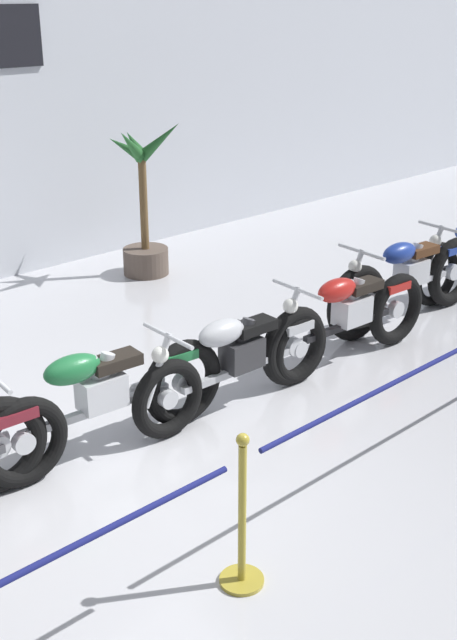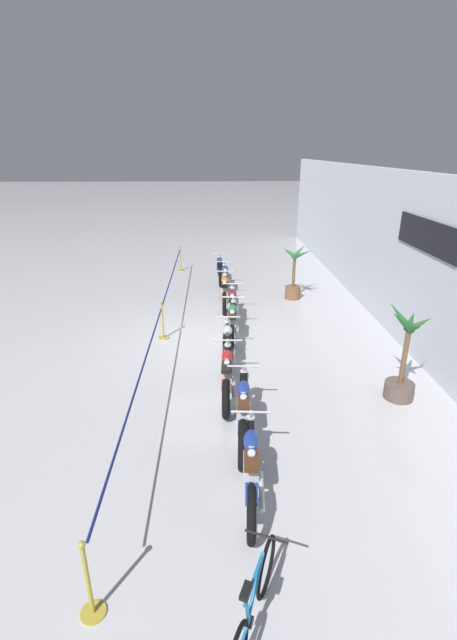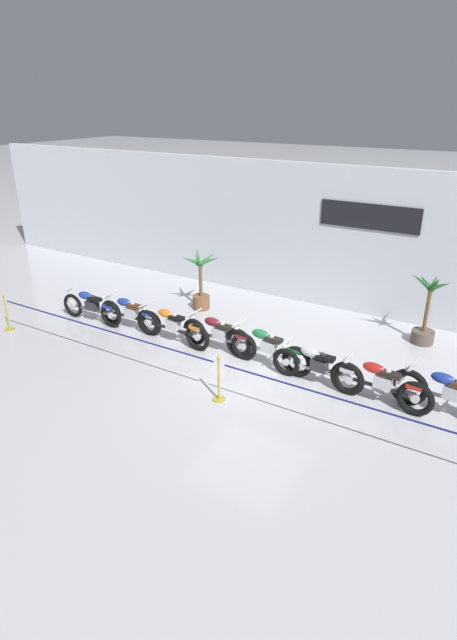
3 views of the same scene
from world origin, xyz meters
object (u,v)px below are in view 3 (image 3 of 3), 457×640
motorcycle_blue_1 (130,314)px  motorcycle_red_6 (380,384)px  motorcycle_orange_2 (171,326)px  potted_palm_right_of_row (426,316)px  motorcycle_blue_0 (91,306)px  stanchion_mid_left (219,385)px  motorcycle_blue_7 (449,396)px  potted_palm_left_of_row (201,285)px  stanchion_far_left (168,353)px  motorcycle_green_4 (267,349)px  motorcycle_maroon_3 (218,335)px  motorcycle_silver_5 (317,366)px

motorcycle_blue_1 → motorcycle_red_6: motorcycle_red_6 is taller
motorcycle_orange_2 → motorcycle_red_6: (5.45, -0.11, -0.00)m
motorcycle_orange_2 → potted_palm_right_of_row: size_ratio=1.18×
motorcycle_blue_0 → potted_palm_right_of_row: size_ratio=1.07×
motorcycle_blue_1 → stanchion_mid_left: 4.35m
motorcycle_blue_1 → motorcycle_blue_7: motorcycle_blue_7 is taller
motorcycle_orange_2 → motorcycle_blue_7: motorcycle_blue_7 is taller
stanchion_mid_left → potted_palm_left_of_row: bearing=127.9°
motorcycle_orange_2 → stanchion_far_left: stanchion_far_left is taller
motorcycle_blue_0 → motorcycle_blue_1: size_ratio=1.02×
motorcycle_orange_2 → motorcycle_red_6: 5.45m
motorcycle_blue_0 → stanchion_far_left: (3.98, -1.59, 0.30)m
motorcycle_blue_7 → motorcycle_blue_1: bearing=-179.5°
motorcycle_orange_2 → motorcycle_green_4: size_ratio=1.01×
motorcycle_blue_1 → motorcycle_red_6: size_ratio=0.97×
motorcycle_red_6 → motorcycle_blue_1: bearing=178.7°
motorcycle_green_4 → potted_palm_left_of_row: 3.99m
motorcycle_maroon_3 → motorcycle_green_4: (1.38, -0.05, 0.01)m
motorcycle_blue_0 → motorcycle_red_6: size_ratio=0.98×
potted_palm_left_of_row → stanchion_far_left: (1.83, -4.02, -0.00)m
potted_palm_right_of_row → motorcycle_orange_2: bearing=-149.3°
potted_palm_right_of_row → motorcycle_blue_7: bearing=-70.9°
motorcycle_orange_2 → stanchion_far_left: bearing=-54.5°
motorcycle_blue_1 → potted_palm_left_of_row: bearing=69.6°
motorcycle_blue_0 → potted_palm_left_of_row: potted_palm_left_of_row is taller
motorcycle_blue_0 → motorcycle_green_4: (5.47, 0.24, 0.00)m
motorcycle_blue_0 → potted_palm_right_of_row: 9.08m
motorcycle_blue_1 → motorcycle_blue_7: (8.20, 0.08, 0.03)m
motorcycle_blue_1 → motorcycle_red_6: (6.90, -0.16, 0.01)m
stanchion_mid_left → motorcycle_silver_5: bearing=47.5°
motorcycle_blue_1 → motorcycle_silver_5: 5.49m
motorcycle_blue_0 → potted_palm_left_of_row: bearing=48.5°
motorcycle_green_4 → potted_palm_right_of_row: (2.93, 3.22, 0.29)m
stanchion_mid_left → motorcycle_blue_1: bearing=156.1°
potted_palm_left_of_row → potted_palm_right_of_row: bearing=9.3°
motorcycle_red_6 → potted_palm_left_of_row: bearing=158.2°
motorcycle_blue_0 → motorcycle_red_6: bearing=0.0°
motorcycle_silver_5 → motorcycle_maroon_3: bearing=175.2°
motorcycle_red_6 → stanchion_mid_left: bearing=-151.4°
motorcycle_green_4 → motorcycle_silver_5: motorcycle_green_4 is taller
potted_palm_right_of_row → motorcycle_green_4: bearing=-132.3°
motorcycle_blue_1 → motorcycle_orange_2: size_ratio=0.89×
motorcycle_blue_1 → motorcycle_red_6: bearing=-1.3°
motorcycle_orange_2 → motorcycle_green_4: (2.71, 0.12, -0.00)m
motorcycle_blue_1 → potted_palm_right_of_row: 7.82m
potted_palm_right_of_row → motorcycle_blue_1: bearing=-155.1°
motorcycle_maroon_3 → motorcycle_red_6: motorcycle_red_6 is taller
motorcycle_blue_1 → motorcycle_orange_2: bearing=-2.1°
motorcycle_maroon_3 → stanchion_far_left: 1.91m
motorcycle_maroon_3 → motorcycle_blue_0: bearing=-175.9°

